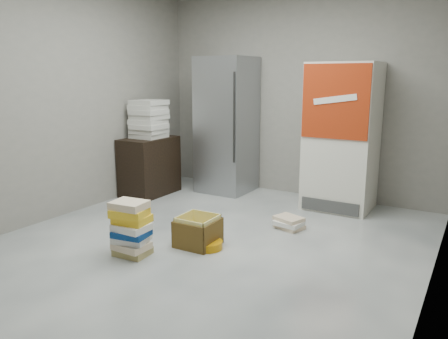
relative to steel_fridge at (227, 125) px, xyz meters
name	(u,v)px	position (x,y,z in m)	size (l,w,h in m)	color
ground	(195,251)	(0.90, -2.13, -0.95)	(5.00, 5.00, 0.00)	silver
room_shell	(192,57)	(0.90, -2.13, 0.85)	(4.04, 5.04, 2.82)	gray
steel_fridge	(227,125)	(0.00, 0.00, 0.00)	(0.70, 0.72, 1.90)	#9C9EA3
coke_cooler	(342,137)	(1.65, -0.01, -0.05)	(0.80, 0.73, 1.80)	silver
wood_shelf	(150,166)	(-0.83, -0.73, -0.55)	(0.50, 0.80, 0.80)	black
supply_box_stack	(149,119)	(-0.82, -0.73, 0.11)	(0.43, 0.44, 0.52)	beige
phonebook_stack_main	(131,229)	(0.45, -2.50, -0.69)	(0.38, 0.33, 0.52)	tan
phonebook_stack_side	(289,223)	(1.42, -1.07, -0.88)	(0.35, 0.31, 0.13)	beige
cardboard_box	(198,233)	(0.84, -1.98, -0.83)	(0.38, 0.38, 0.30)	yellow
bucket_lid	(208,245)	(0.97, -2.00, -0.91)	(0.28, 0.28, 0.07)	#C58107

